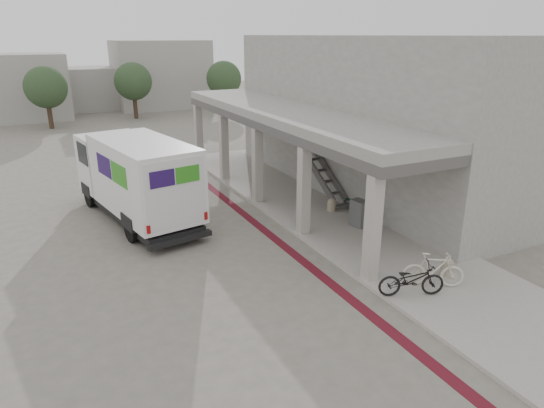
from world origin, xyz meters
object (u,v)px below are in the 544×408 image
fedex_truck (135,176)px  bench (356,204)px  bicycle_cream (434,270)px  bicycle_black (411,280)px  utility_cabinet (359,213)px

fedex_truck → bench: (8.20, -3.39, -1.36)m
fedex_truck → bicycle_cream: (6.43, -9.63, -1.13)m
fedex_truck → bicycle_black: 11.26m
bicycle_cream → bicycle_black: bearing=130.1°
utility_cabinet → bicycle_black: bearing=-121.4°
fedex_truck → bicycle_black: bearing=-71.1°
bicycle_cream → bench: bearing=16.7°
bicycle_black → bicycle_cream: 0.94m
bicycle_cream → utility_cabinet: bearing=22.2°
fedex_truck → bicycle_black: (5.50, -9.76, -1.16)m
fedex_truck → bicycle_black: fedex_truck is taller
bench → bicycle_cream: size_ratio=0.98×
bench → utility_cabinet: bearing=-119.2°
bench → fedex_truck: bearing=160.2°
fedex_truck → bench: bearing=-33.0°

